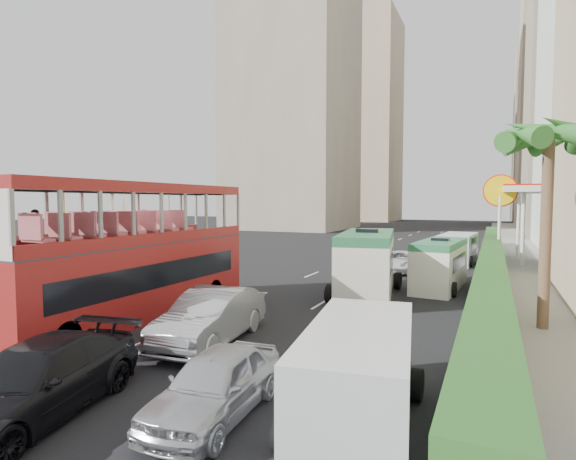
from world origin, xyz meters
The scene contains 19 objects.
ground_plane centered at (0.00, 0.00, 0.00)m, with size 200.00×200.00×0.00m, color black.
double_decker_bus centered at (-6.00, 0.00, 2.53)m, with size 2.50×11.00×5.06m, color maroon.
car_silver_lane_a centered at (-1.67, -1.38, 0.00)m, with size 1.72×4.93×1.62m, color #B2B5B9.
car_silver_lane_b centered at (1.18, -5.37, 0.00)m, with size 1.59×3.94×1.34m, color #B2B5B9.
car_black centered at (-2.13, -6.91, 0.00)m, with size 2.07×5.10×1.48m, color black.
van_asset centered at (1.03, 15.51, 0.00)m, with size 2.10×4.55×1.26m, color silver.
minibus_near centered at (0.95, 7.43, 1.48)m, with size 2.23×6.69×2.96m, color silver.
minibus_far centered at (3.84, 10.67, 1.21)m, with size 1.83×5.48×2.43m, color silver.
panel_van_near centered at (3.91, -4.47, 0.97)m, with size 1.94×4.86×1.94m, color silver.
panel_van_far centered at (3.99, 21.05, 1.05)m, with size 2.09×5.23×2.09m, color silver.
sidewalk centered at (9.00, 25.00, 0.09)m, with size 6.00×120.00×0.18m, color #99968C.
kerb_wall centered at (6.20, 14.00, 0.68)m, with size 0.30×44.00×1.00m, color silver.
hedge centered at (6.20, 14.00, 1.53)m, with size 1.10×44.00×0.70m, color #2D6626.
palm_tree centered at (7.80, 4.00, 3.38)m, with size 0.36×0.36×6.40m, color brown.
shell_station centered at (10.00, 23.00, 2.75)m, with size 6.50×8.00×5.50m, color silver.
tower_far_a centered at (17.00, 82.00, 22.00)m, with size 14.00×14.00×44.00m, color tan.
tower_far_b centered at (17.00, 104.00, 20.00)m, with size 14.00×14.00×40.00m, color #9E917D.
tower_left_a centered at (-24.00, 55.00, 26.00)m, with size 18.00×18.00×52.00m, color #9E917D.
tower_left_b centered at (-22.00, 90.00, 23.00)m, with size 16.00×16.00×46.00m, color tan.
Camera 1 is at (6.22, -12.85, 4.37)m, focal length 28.00 mm.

